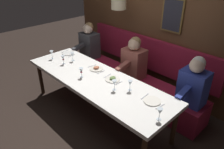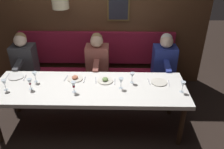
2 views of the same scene
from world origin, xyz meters
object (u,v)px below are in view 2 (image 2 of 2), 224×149
(wine_glass_0, at_px, (183,85))
(wine_glass_5, at_px, (35,75))
(dining_table, at_px, (90,90))
(wine_glass_6, at_px, (132,76))
(wine_glass_4, at_px, (4,83))
(wine_glass_2, at_px, (30,82))
(wine_glass_1, at_px, (121,81))
(diner_middle, at_px, (24,56))
(diner_near, at_px, (97,56))
(diner_nearest, at_px, (165,57))
(wine_glass_3, at_px, (74,85))

(wine_glass_0, relative_size, wine_glass_5, 1.00)
(wine_glass_5, bearing_deg, dining_table, -98.97)
(wine_glass_6, bearing_deg, wine_glass_4, 97.52)
(wine_glass_5, bearing_deg, wine_glass_2, 178.04)
(wine_glass_1, height_order, wine_glass_4, same)
(dining_table, xyz_separation_m, diner_middle, (0.88, 1.26, 0.14))
(diner_middle, xyz_separation_m, wine_glass_5, (-0.75, -0.44, 0.04))
(diner_near, relative_size, wine_glass_0, 4.82)
(diner_nearest, distance_m, wine_glass_2, 2.27)
(wine_glass_0, bearing_deg, wine_glass_6, 70.84)
(diner_nearest, distance_m, wine_glass_1, 1.20)
(wine_glass_0, distance_m, wine_glass_4, 2.48)
(wine_glass_3, relative_size, wine_glass_6, 1.00)
(wine_glass_6, bearing_deg, wine_glass_3, 108.21)
(dining_table, relative_size, wine_glass_2, 17.13)
(wine_glass_1, bearing_deg, wine_glass_5, 83.07)
(wine_glass_2, bearing_deg, wine_glass_5, -1.96)
(wine_glass_0, relative_size, wine_glass_3, 1.00)
(dining_table, xyz_separation_m, wine_glass_1, (-0.03, -0.46, 0.18))
(diner_nearest, xyz_separation_m, wine_glass_5, (-0.75, 2.05, 0.04))
(wine_glass_1, relative_size, wine_glass_6, 1.00)
(wine_glass_4, bearing_deg, wine_glass_6, -82.48)
(diner_middle, relative_size, wine_glass_3, 4.82)
(diner_middle, height_order, wine_glass_2, diner_middle)
(wine_glass_4, xyz_separation_m, wine_glass_6, (0.24, -1.79, 0.00))
(wine_glass_6, bearing_deg, wine_glass_1, 133.74)
(dining_table, bearing_deg, wine_glass_4, 95.09)
(wine_glass_5, bearing_deg, diner_middle, 30.47)
(wine_glass_2, xyz_separation_m, wine_glass_4, (-0.03, 0.35, 0.00))
(diner_near, distance_m, wine_glass_6, 0.94)
(wine_glass_1, height_order, wine_glass_6, same)
(wine_glass_3, xyz_separation_m, wine_glass_6, (0.27, -0.82, 0.00))
(wine_glass_2, xyz_separation_m, wine_glass_6, (0.21, -1.45, 0.00))
(dining_table, relative_size, diner_near, 3.55)
(diner_middle, distance_m, wine_glass_0, 2.75)
(wine_glass_3, height_order, wine_glass_4, same)
(diner_middle, bearing_deg, wine_glass_5, -149.53)
(diner_near, relative_size, wine_glass_5, 4.82)
(wine_glass_1, xyz_separation_m, wine_glass_5, (0.15, 1.27, 0.00))
(wine_glass_0, bearing_deg, diner_nearest, 4.13)
(wine_glass_1, relative_size, wine_glass_4, 1.00)
(wine_glass_1, xyz_separation_m, wine_glass_6, (0.16, -0.17, 0.00))
(wine_glass_4, bearing_deg, diner_nearest, -67.72)
(wine_glass_5, bearing_deg, wine_glass_1, -96.93)
(wine_glass_0, bearing_deg, dining_table, 85.40)
(diner_near, xyz_separation_m, diner_middle, (0.00, 1.31, 0.00))
(wine_glass_1, height_order, wine_glass_5, same)
(wine_glass_4, bearing_deg, wine_glass_2, -84.98)
(dining_table, height_order, diner_nearest, diner_nearest)
(diner_middle, relative_size, wine_glass_1, 4.82)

